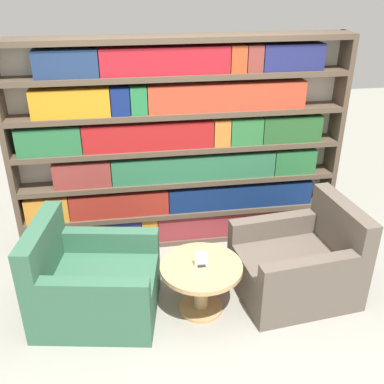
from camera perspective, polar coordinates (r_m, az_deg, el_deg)
The scene contains 6 objects.
ground_plane at distance 3.78m, azimuth 1.30°, elevation -16.35°, with size 14.00×14.00×0.00m, color gray.
bookshelf at distance 4.35m, azimuth -1.84°, elevation 5.41°, with size 3.17×0.30×2.05m.
armchair_left at distance 3.81m, azimuth -12.62°, elevation -11.36°, with size 1.07×0.96×0.82m.
armchair_right at distance 4.04m, azimuth 13.47°, elevation -8.95°, with size 1.03×0.90×0.82m.
coffee_table at distance 3.71m, azimuth 1.17°, elevation -10.88°, with size 0.67×0.67×0.45m.
table_sign at distance 3.60m, azimuth 1.20°, elevation -8.59°, with size 0.11×0.06×0.13m.
Camera 1 is at (-0.50, -2.71, 2.59)m, focal length 42.00 mm.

